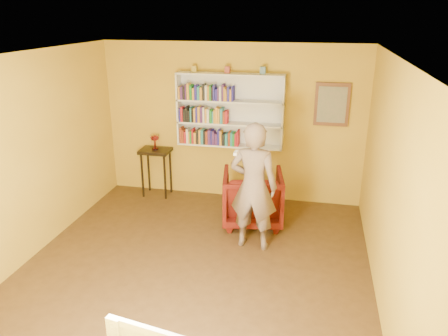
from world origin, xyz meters
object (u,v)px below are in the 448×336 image
(console_table, at_px, (156,157))
(person, at_px, (253,187))
(ruby_lustre, at_px, (155,139))
(armchair, at_px, (253,197))
(bookshelf, at_px, (231,110))

(console_table, height_order, person, person)
(console_table, distance_m, ruby_lustre, 0.33)
(console_table, height_order, armchair, console_table)
(ruby_lustre, relative_size, person, 0.14)
(bookshelf, distance_m, person, 1.88)
(console_table, bearing_deg, person, -36.67)
(bookshelf, height_order, armchair, bookshelf)
(bookshelf, xyz_separation_m, armchair, (0.53, -0.89, -1.17))
(armchair, distance_m, person, 0.89)
(console_table, bearing_deg, bookshelf, 6.86)
(ruby_lustre, bearing_deg, console_table, 104.04)
(console_table, distance_m, armchair, 2.02)
(console_table, relative_size, person, 0.48)
(armchair, bearing_deg, person, 89.03)
(ruby_lustre, xyz_separation_m, person, (1.97, -1.47, -0.14))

